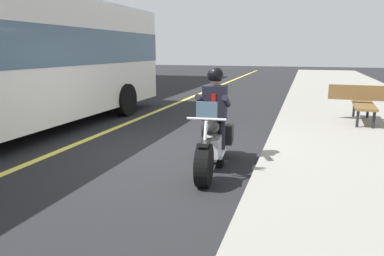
# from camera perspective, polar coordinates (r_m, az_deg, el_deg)

# --- Properties ---
(ground_plane) EXTENTS (80.00, 80.00, 0.00)m
(ground_plane) POSITION_cam_1_polar(r_m,az_deg,el_deg) (7.22, -5.11, -3.95)
(ground_plane) COLOR black
(lane_center_stripe) EXTENTS (60.00, 0.16, 0.01)m
(lane_center_stripe) POSITION_cam_1_polar(r_m,az_deg,el_deg) (8.18, -18.19, -2.55)
(lane_center_stripe) COLOR #E5DB4C
(lane_center_stripe) RESTS_ON ground_plane
(motorcycle_main) EXTENTS (2.22, 0.73, 1.26)m
(motorcycle_main) POSITION_cam_1_polar(r_m,az_deg,el_deg) (6.16, 3.34, -2.42)
(motorcycle_main) COLOR black
(motorcycle_main) RESTS_ON ground_plane
(rider_main) EXTENTS (0.66, 0.59, 1.74)m
(rider_main) POSITION_cam_1_polar(r_m,az_deg,el_deg) (6.22, 3.65, 3.23)
(rider_main) COLOR black
(rider_main) RESTS_ON ground_plane
(bus_far) EXTENTS (11.05, 2.70, 3.30)m
(bus_far) POSITION_cam_1_polar(r_m,az_deg,el_deg) (9.32, -27.12, 10.13)
(bus_far) COLOR white
(bus_far) RESTS_ON ground_plane
(bench_sidewalk) EXTENTS (1.83, 1.80, 0.95)m
(bench_sidewalk) POSITION_cam_1_polar(r_m,az_deg,el_deg) (10.49, 25.74, 3.96)
(bench_sidewalk) COLOR brown
(bench_sidewalk) RESTS_ON sidewalk_curb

